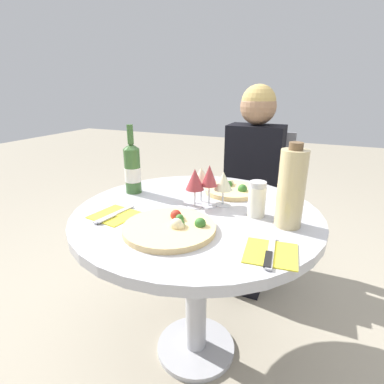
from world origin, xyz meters
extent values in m
plane|color=#9E937F|center=(0.00, 0.00, 0.00)|extent=(12.00, 12.00, 0.00)
cylinder|color=#B2B2B7|center=(0.00, 0.00, 0.01)|extent=(0.36, 0.36, 0.02)
cylinder|color=#B2B2B7|center=(0.00, 0.00, 0.35)|extent=(0.09, 0.09, 0.65)
cylinder|color=#B7B7BC|center=(0.00, 0.00, 0.69)|extent=(0.96, 0.96, 0.04)
cylinder|color=slate|center=(0.06, 0.76, 0.01)|extent=(0.38, 0.38, 0.01)
cylinder|color=slate|center=(0.06, 0.76, 0.20)|extent=(0.06, 0.06, 0.41)
cube|color=slate|center=(0.06, 0.76, 0.42)|extent=(0.42, 0.42, 0.03)
cube|color=slate|center=(0.06, 0.96, 0.67)|extent=(0.42, 0.02, 0.46)
cube|color=black|center=(0.06, 0.61, 0.22)|extent=(0.28, 0.32, 0.44)
cube|color=black|center=(0.06, 0.76, 0.70)|extent=(0.32, 0.20, 0.52)
sphere|color=#997051|center=(0.06, 0.76, 1.06)|extent=(0.21, 0.21, 0.21)
sphere|color=tan|center=(0.06, 0.76, 1.09)|extent=(0.19, 0.19, 0.19)
cylinder|color=#E5C17F|center=(-0.01, -0.20, 0.72)|extent=(0.31, 0.31, 0.02)
sphere|color=#336B28|center=(0.00, -0.15, 0.74)|extent=(0.03, 0.03, 0.03)
sphere|color=#B22D1E|center=(-0.02, -0.14, 0.74)|extent=(0.04, 0.04, 0.04)
sphere|color=beige|center=(0.01, -0.20, 0.74)|extent=(0.04, 0.04, 0.04)
sphere|color=#336B28|center=(0.08, -0.16, 0.74)|extent=(0.04, 0.04, 0.04)
sphere|color=#336B28|center=(0.02, -0.19, 0.74)|extent=(0.03, 0.03, 0.03)
sphere|color=beige|center=(0.03, -0.21, 0.74)|extent=(0.03, 0.03, 0.03)
cylinder|color=#E5C17F|center=(0.07, 0.26, 0.72)|extent=(0.25, 0.25, 0.02)
sphere|color=beige|center=(0.04, 0.31, 0.74)|extent=(0.03, 0.03, 0.03)
sphere|color=beige|center=(0.02, 0.29, 0.74)|extent=(0.03, 0.03, 0.03)
sphere|color=#336B28|center=(0.04, 0.28, 0.74)|extent=(0.04, 0.04, 0.04)
sphere|color=#336B28|center=(0.12, 0.24, 0.74)|extent=(0.04, 0.04, 0.04)
sphere|color=#336B28|center=(0.04, 0.23, 0.74)|extent=(0.04, 0.04, 0.04)
cylinder|color=#38602D|center=(-0.35, 0.08, 0.81)|extent=(0.07, 0.07, 0.20)
cone|color=#38602D|center=(-0.35, 0.08, 0.92)|extent=(0.07, 0.07, 0.03)
cylinder|color=#38602D|center=(-0.35, 0.08, 0.97)|extent=(0.03, 0.03, 0.08)
cylinder|color=silver|center=(-0.35, 0.08, 0.79)|extent=(0.07, 0.07, 0.06)
cylinder|color=tan|center=(0.34, 0.00, 0.84)|extent=(0.09, 0.09, 0.27)
cylinder|color=brown|center=(0.34, 0.00, 0.99)|extent=(0.05, 0.05, 0.02)
cylinder|color=silver|center=(0.23, 0.04, 0.77)|extent=(0.06, 0.06, 0.11)
cylinder|color=#B2B2B7|center=(0.23, 0.04, 0.83)|extent=(0.06, 0.06, 0.02)
cylinder|color=silver|center=(0.08, 0.09, 0.71)|extent=(0.06, 0.06, 0.00)
cylinder|color=silver|center=(0.08, 0.09, 0.74)|extent=(0.01, 0.01, 0.06)
cone|color=beige|center=(0.08, 0.09, 0.81)|extent=(0.07, 0.07, 0.07)
cylinder|color=silver|center=(-0.02, 0.09, 0.71)|extent=(0.06, 0.06, 0.00)
cylinder|color=silver|center=(-0.02, 0.09, 0.75)|extent=(0.01, 0.01, 0.08)
cone|color=beige|center=(-0.02, 0.09, 0.83)|extent=(0.07, 0.07, 0.07)
cylinder|color=silver|center=(-0.02, 0.02, 0.71)|extent=(0.06, 0.06, 0.00)
cylinder|color=silver|center=(-0.02, 0.02, 0.75)|extent=(0.01, 0.01, 0.07)
cone|color=#9E383D|center=(-0.02, 0.02, 0.83)|extent=(0.07, 0.07, 0.08)
cylinder|color=silver|center=(0.03, 0.06, 0.71)|extent=(0.06, 0.06, 0.00)
cylinder|color=silver|center=(0.03, 0.06, 0.76)|extent=(0.01, 0.01, 0.08)
cone|color=#9E383D|center=(0.03, 0.06, 0.84)|extent=(0.06, 0.06, 0.08)
cube|color=yellow|center=(-0.26, -0.17, 0.71)|extent=(0.17, 0.17, 0.00)
cube|color=silver|center=(-0.26, -0.17, 0.72)|extent=(0.05, 0.19, 0.00)
cube|color=silver|center=(-0.26, -0.22, 0.72)|extent=(0.03, 0.09, 0.00)
cube|color=yellow|center=(0.33, -0.21, 0.71)|extent=(0.16, 0.16, 0.00)
cube|color=silver|center=(0.33, -0.21, 0.72)|extent=(0.04, 0.19, 0.00)
cube|color=black|center=(0.33, -0.26, 0.72)|extent=(0.03, 0.09, 0.00)
camera|label=1|loc=(0.42, -1.00, 1.17)|focal=28.00mm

